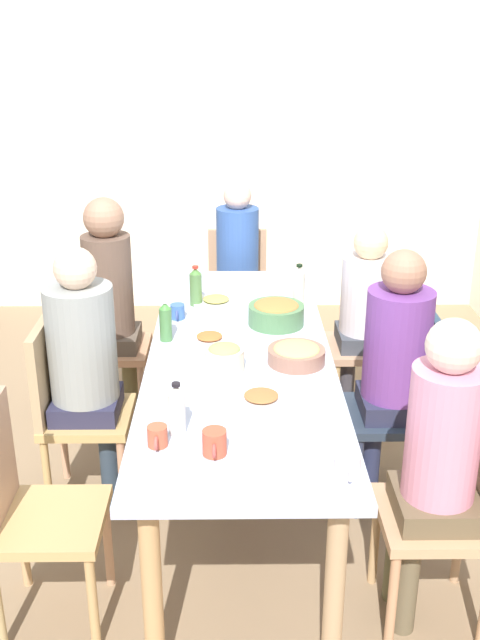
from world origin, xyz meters
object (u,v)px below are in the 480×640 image
(chair_5, at_px, (237,291))
(cup_3, at_px, (348,465))
(chair_3, at_px, (457,502))
(plate_1, at_px, (216,301))
(person_5, at_px, (238,264))
(bowl_0, at_px, (224,358))
(bottle_0, at_px, (196,287))
(person_2, at_px, (85,357))
(bottle_2, at_px, (299,290))
(dining_table, at_px, (240,368))
(bowl_1, at_px, (296,354))
(person_4, at_px, (364,308))
(plate_2, at_px, (261,398))
(plate_0, at_px, (209,339))
(cup_0, at_px, (214,443))
(person_1, at_px, (394,357))
(cup_2, at_px, (157,436))
(person_3, at_px, (438,453))
(person_6, at_px, (111,294))
(cup_1, at_px, (178,312))
(chair_1, at_px, (410,402))
(bottle_3, at_px, (177,410))
(chair_0, at_px, (26,505))
(chair_2, at_px, (70,403))
(chair_4, at_px, (379,336))
(bowl_2, at_px, (276,313))
(bottle_1, at_px, (166,322))

(chair_5, xyz_separation_m, cup_3, (2.52, 0.34, 0.30))
(chair_3, xyz_separation_m, cup_3, (0.21, -0.45, 0.30))
(plate_1, xyz_separation_m, cup_3, (1.59, 0.46, 0.02))
(person_5, height_order, plate_1, person_5)
(bowl_0, bearing_deg, chair_5, 177.76)
(chair_3, relative_size, bottle_0, 4.24)
(person_2, bearing_deg, bottle_2, 115.34)
(dining_table, xyz_separation_m, bowl_1, (0.13, 0.24, 0.12))
(person_4, distance_m, person_5, 0.97)
(person_4, relative_size, bottle_2, 4.46)
(chair_3, xyz_separation_m, plate_2, (-0.29, -0.71, 0.27))
(plate_0, bearing_deg, chair_5, 174.40)
(cup_0, relative_size, bottle_0, 0.56)
(person_1, height_order, cup_3, person_1)
(bowl_1, relative_size, cup_2, 2.33)
(cup_2, bearing_deg, plate_0, 170.34)
(bottle_0, bearing_deg, cup_3, 19.60)
(person_1, xyz_separation_m, person_3, (0.77, -0.00, -0.02))
(person_4, height_order, person_6, person_6)
(person_2, relative_size, cup_1, 11.78)
(plate_0, bearing_deg, bottle_0, -170.18)
(person_5, xyz_separation_m, plate_2, (1.92, 0.08, 0.06))
(person_3, height_order, cup_0, person_3)
(chair_1, distance_m, bottle_3, 1.29)
(chair_0, distance_m, person_5, 2.36)
(dining_table, bearing_deg, chair_1, 90.00)
(chair_1, height_order, bottle_0, bottle_0)
(cup_3, bearing_deg, chair_2, -131.19)
(person_2, relative_size, plate_1, 5.06)
(person_6, bearing_deg, chair_2, -6.74)
(chair_1, xyz_separation_m, plate_1, (-0.61, -0.90, 0.27))
(person_1, relative_size, chair_5, 1.38)
(plate_0, relative_size, bowl_1, 0.87)
(chair_4, distance_m, chair_5, 1.10)
(chair_5, distance_m, plate_2, 2.03)
(bottle_2, bearing_deg, cup_2, -25.10)
(bowl_0, distance_m, bottle_2, 0.77)
(bowl_1, bearing_deg, plate_0, -121.60)
(plate_0, bearing_deg, cup_0, 2.62)
(bowl_2, xyz_separation_m, bottle_1, (0.19, -0.52, 0.03))
(bowl_2, bearing_deg, plate_1, -134.31)
(person_3, distance_m, bottle_0, 1.65)
(person_4, xyz_separation_m, bowl_2, (0.45, -0.51, 0.15))
(person_4, distance_m, person_6, 1.39)
(plate_0, xyz_separation_m, bottle_0, (-0.48, -0.08, 0.09))
(chair_1, relative_size, cup_3, 7.38)
(dining_table, xyz_separation_m, chair_4, (-0.77, 0.79, -0.18))
(chair_2, bearing_deg, cup_0, 38.98)
(chair_4, bearing_deg, person_6, -90.00)
(person_3, bearing_deg, bowl_1, -144.99)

